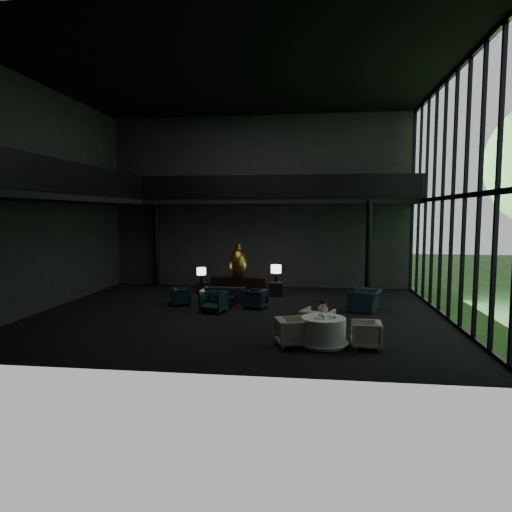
# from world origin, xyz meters

# --- Properties ---
(floor) EXTENTS (14.00, 12.00, 0.02)m
(floor) POSITION_xyz_m (0.00, 0.00, 0.00)
(floor) COLOR black
(floor) RESTS_ON ground
(ceiling) EXTENTS (14.00, 12.00, 0.02)m
(ceiling) POSITION_xyz_m (0.00, 0.00, 8.00)
(ceiling) COLOR black
(ceiling) RESTS_ON ground
(wall_back) EXTENTS (14.00, 0.04, 8.00)m
(wall_back) POSITION_xyz_m (0.00, 6.00, 4.00)
(wall_back) COLOR black
(wall_back) RESTS_ON ground
(wall_front) EXTENTS (14.00, 0.04, 8.00)m
(wall_front) POSITION_xyz_m (0.00, -6.00, 4.00)
(wall_front) COLOR black
(wall_front) RESTS_ON ground
(wall_left) EXTENTS (0.04, 12.00, 8.00)m
(wall_left) POSITION_xyz_m (-7.00, 0.00, 4.00)
(wall_left) COLOR black
(wall_left) RESTS_ON ground
(curtain_wall) EXTENTS (0.20, 12.00, 8.00)m
(curtain_wall) POSITION_xyz_m (6.95, 0.00, 4.00)
(curtain_wall) COLOR black
(curtain_wall) RESTS_ON ground
(mezzanine_left) EXTENTS (2.00, 12.00, 0.25)m
(mezzanine_left) POSITION_xyz_m (-6.00, 0.00, 4.00)
(mezzanine_left) COLOR black
(mezzanine_left) RESTS_ON wall_left
(mezzanine_back) EXTENTS (12.00, 2.00, 0.25)m
(mezzanine_back) POSITION_xyz_m (1.00, 5.00, 4.00)
(mezzanine_back) COLOR black
(mezzanine_back) RESTS_ON wall_back
(railing_left) EXTENTS (0.06, 12.00, 1.00)m
(railing_left) POSITION_xyz_m (-5.00, 0.00, 4.60)
(railing_left) COLOR black
(railing_left) RESTS_ON mezzanine_left
(railing_back) EXTENTS (12.00, 0.06, 1.00)m
(railing_back) POSITION_xyz_m (1.00, 4.00, 4.60)
(railing_back) COLOR black
(railing_back) RESTS_ON mezzanine_back
(column_nw) EXTENTS (0.24, 0.24, 4.00)m
(column_nw) POSITION_xyz_m (-5.00, 5.70, 2.00)
(column_nw) COLOR black
(column_nw) RESTS_ON floor
(column_ne) EXTENTS (0.24, 0.24, 4.00)m
(column_ne) POSITION_xyz_m (4.80, 4.00, 2.00)
(column_ne) COLOR black
(column_ne) RESTS_ON floor
(console) EXTENTS (2.36, 0.54, 0.75)m
(console) POSITION_xyz_m (-0.63, 3.67, 0.38)
(console) COLOR black
(console) RESTS_ON floor
(bronze_urn) EXTENTS (0.77, 0.77, 1.44)m
(bronze_urn) POSITION_xyz_m (-0.63, 3.56, 1.37)
(bronze_urn) COLOR #AC732A
(bronze_urn) RESTS_ON console
(side_table_left) EXTENTS (0.46, 0.46, 0.51)m
(side_table_left) POSITION_xyz_m (-2.23, 3.73, 0.26)
(side_table_left) COLOR black
(side_table_left) RESTS_ON floor
(table_lamp_left) EXTENTS (0.38, 0.38, 0.64)m
(table_lamp_left) POSITION_xyz_m (-2.23, 3.55, 0.97)
(table_lamp_left) COLOR black
(table_lamp_left) RESTS_ON side_table_left
(side_table_right) EXTENTS (0.52, 0.52, 0.58)m
(side_table_right) POSITION_xyz_m (0.97, 3.59, 0.29)
(side_table_right) COLOR black
(side_table_right) RESTS_ON floor
(table_lamp_right) EXTENTS (0.43, 0.43, 0.72)m
(table_lamp_right) POSITION_xyz_m (0.97, 3.73, 1.10)
(table_lamp_right) COLOR black
(table_lamp_right) RESTS_ON side_table_right
(sofa) EXTENTS (2.16, 0.64, 0.84)m
(sofa) POSITION_xyz_m (-0.86, 2.19, 0.42)
(sofa) COLOR #12202F
(sofa) RESTS_ON floor
(lounge_armchair_west) EXTENTS (0.83, 0.86, 0.69)m
(lounge_armchair_west) POSITION_xyz_m (-2.44, 1.21, 0.34)
(lounge_armchair_west) COLOR #182836
(lounge_armchair_west) RESTS_ON floor
(lounge_armchair_east) EXTENTS (0.87, 0.90, 0.77)m
(lounge_armchair_east) POSITION_xyz_m (0.44, 0.98, 0.38)
(lounge_armchair_east) COLOR black
(lounge_armchair_east) RESTS_ON floor
(lounge_armchair_south) EXTENTS (1.00, 0.96, 0.86)m
(lounge_armchair_south) POSITION_xyz_m (-0.92, 0.09, 0.43)
(lounge_armchair_south) COLOR black
(lounge_armchair_south) RESTS_ON floor
(window_armchair) EXTENTS (1.21, 1.49, 1.12)m
(window_armchair) POSITION_xyz_m (4.37, 0.97, 0.56)
(window_armchair) COLOR #1F3443
(window_armchair) RESTS_ON floor
(coffee_table) EXTENTS (0.89, 0.89, 0.36)m
(coffee_table) POSITION_xyz_m (-0.81, 1.16, 0.18)
(coffee_table) COLOR black
(coffee_table) RESTS_ON floor
(dining_table) EXTENTS (1.33, 1.33, 0.75)m
(dining_table) POSITION_xyz_m (2.82, -3.49, 0.33)
(dining_table) COLOR white
(dining_table) RESTS_ON floor
(dining_chair_north) EXTENTS (1.14, 1.11, 0.92)m
(dining_chair_north) POSITION_xyz_m (2.67, -2.53, 0.46)
(dining_chair_north) COLOR #AEAAA3
(dining_chair_north) RESTS_ON floor
(dining_chair_east) EXTENTS (0.73, 0.77, 0.76)m
(dining_chair_east) POSITION_xyz_m (3.92, -3.55, 0.38)
(dining_chair_east) COLOR #B7B4AE
(dining_chair_east) RESTS_ON floor
(dining_chair_west) EXTENTS (0.97, 1.01, 0.84)m
(dining_chair_west) POSITION_xyz_m (2.01, -3.59, 0.42)
(dining_chair_west) COLOR #BCB4A9
(dining_chair_west) RESTS_ON floor
(child) EXTENTS (0.27, 0.27, 0.58)m
(child) POSITION_xyz_m (2.83, -2.56, 0.74)
(child) COLOR #D0A7B5
(child) RESTS_ON dining_chair_north
(plate_a) EXTENTS (0.31, 0.31, 0.02)m
(plate_a) POSITION_xyz_m (2.69, -3.62, 0.76)
(plate_a) COLOR white
(plate_a) RESTS_ON dining_table
(plate_b) EXTENTS (0.24, 0.24, 0.02)m
(plate_b) POSITION_xyz_m (2.99, -3.32, 0.76)
(plate_b) COLOR white
(plate_b) RESTS_ON dining_table
(saucer) EXTENTS (0.20, 0.20, 0.01)m
(saucer) POSITION_xyz_m (3.00, -3.60, 0.76)
(saucer) COLOR white
(saucer) RESTS_ON dining_table
(coffee_cup) EXTENTS (0.09, 0.09, 0.06)m
(coffee_cup) POSITION_xyz_m (3.11, -3.57, 0.79)
(coffee_cup) COLOR white
(coffee_cup) RESTS_ON saucer
(cereal_bowl) EXTENTS (0.17, 0.17, 0.08)m
(cereal_bowl) POSITION_xyz_m (2.76, -3.33, 0.79)
(cereal_bowl) COLOR white
(cereal_bowl) RESTS_ON dining_table
(cream_pot) EXTENTS (0.07, 0.07, 0.07)m
(cream_pot) POSITION_xyz_m (2.82, -3.68, 0.79)
(cream_pot) COLOR #99999E
(cream_pot) RESTS_ON dining_table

